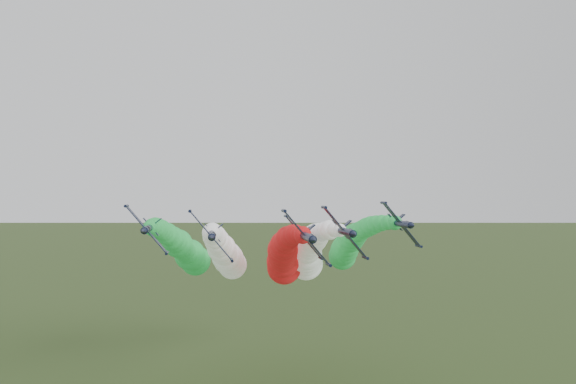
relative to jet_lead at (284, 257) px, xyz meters
name	(u,v)px	position (x,y,z in m)	size (l,w,h in m)	color
jet_lead	(284,257)	(0.00, 0.00, 0.00)	(13.77, 79.27, 21.72)	black
jet_inner_left	(226,254)	(-13.26, 8.16, -0.05)	(13.23, 78.73, 21.18)	black
jet_inner_right	(308,253)	(6.69, 5.21, 0.18)	(13.84, 79.34, 21.79)	black
jet_outer_left	(185,250)	(-23.34, 14.07, 0.50)	(13.51, 79.00, 21.45)	black
jet_outer_right	(349,245)	(19.44, 15.87, 0.98)	(13.35, 78.84, 21.29)	black
jet_trail	(285,253)	(3.00, 20.44, -1.30)	(13.35, 78.85, 21.30)	black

